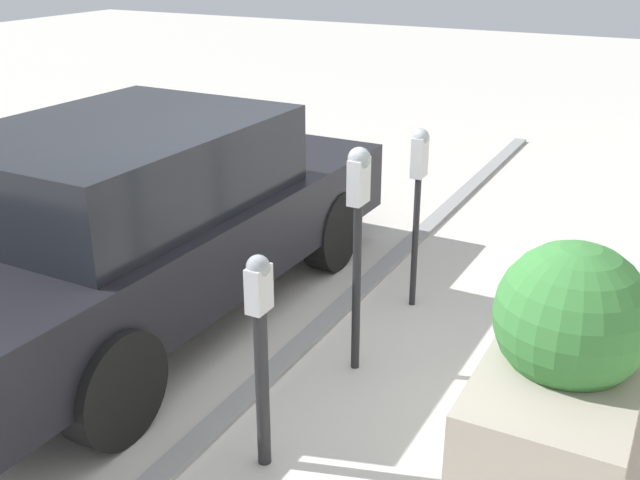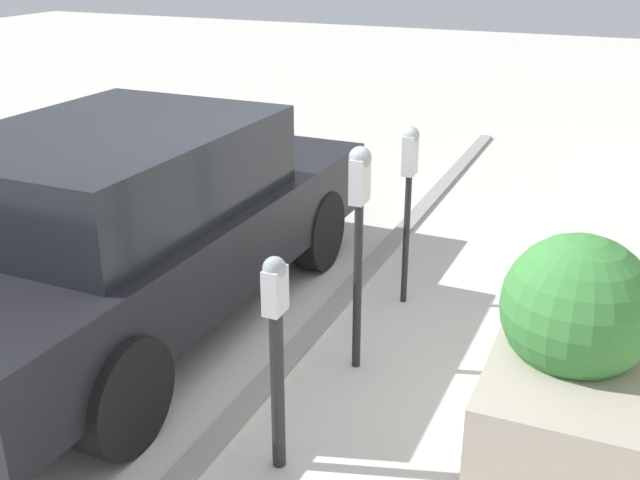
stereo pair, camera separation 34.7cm
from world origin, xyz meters
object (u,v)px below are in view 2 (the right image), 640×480
at_px(parking_meter_second, 359,213).
at_px(parking_meter_middle, 409,177).
at_px(planter_box, 570,353).
at_px(parked_car_front, 129,221).
at_px(parking_meter_nearest, 276,340).

relative_size(parking_meter_second, parking_meter_middle, 1.08).
height_order(planter_box, parked_car_front, parked_car_front).
distance_m(parking_meter_nearest, planter_box, 1.77).
distance_m(parking_meter_second, parking_meter_middle, 1.09).
bearing_deg(parking_meter_middle, parking_meter_second, 179.65).
height_order(parking_meter_middle, parked_car_front, parked_car_front).
relative_size(parking_meter_nearest, parking_meter_second, 0.82).
height_order(parking_meter_nearest, parking_meter_second, parking_meter_second).
bearing_deg(planter_box, parking_meter_middle, 47.95).
xyz_separation_m(parking_meter_second, planter_box, (-0.17, -1.41, -0.62)).
bearing_deg(parking_meter_second, parking_meter_nearest, 178.65).
distance_m(parking_meter_middle, planter_box, 1.96).
distance_m(parking_meter_second, planter_box, 1.55).
bearing_deg(parking_meter_second, parking_meter_middle, -0.35).
relative_size(planter_box, parked_car_front, 0.36).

